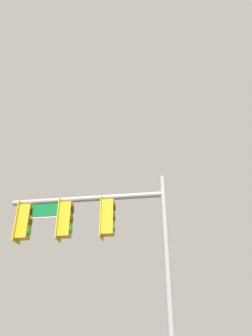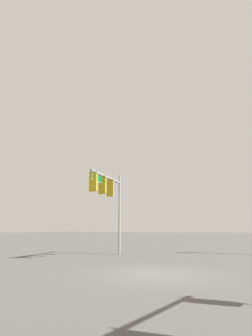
{
  "view_description": "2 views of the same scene",
  "coord_description": "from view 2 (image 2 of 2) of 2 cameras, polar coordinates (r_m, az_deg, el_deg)",
  "views": [
    {
      "loc": [
        -9.0,
        2.34,
        1.33
      ],
      "look_at": [
        -5.4,
        -6.52,
        6.59
      ],
      "focal_mm": 35.0,
      "sensor_mm": 36.0,
      "label": 1
    },
    {
      "loc": [
        10.35,
        5.41,
        1.8
      ],
      "look_at": [
        -5.57,
        -5.36,
        6.36
      ],
      "focal_mm": 28.0,
      "sensor_mm": 36.0,
      "label": 2
    }
  ],
  "objects": [
    {
      "name": "ground_plane",
      "position": [
        11.82,
        6.91,
        -22.01
      ],
      "size": [
        400.0,
        400.0,
        0.0
      ],
      "primitive_type": "plane",
      "color": "#514F4C"
    },
    {
      "name": "signal_pole_near",
      "position": [
        18.87,
        -4.04,
        -4.87
      ],
      "size": [
        4.88,
        1.42,
        6.09
      ],
      "color": "gray",
      "rests_on": "ground_plane"
    }
  ]
}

